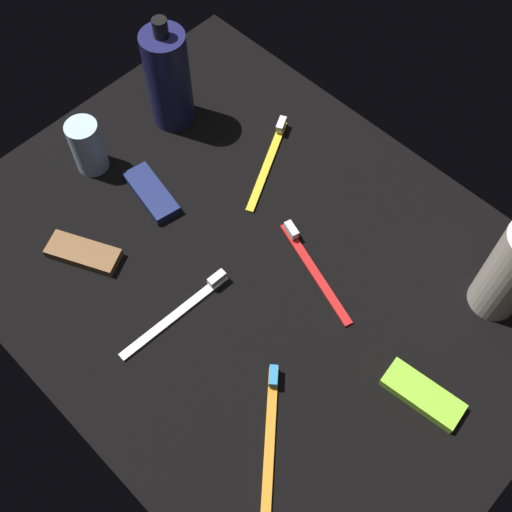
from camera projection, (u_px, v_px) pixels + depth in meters
The scene contains 10 objects.
ground_plane at pixel (256, 269), 91.27cm from camera, with size 84.00×64.00×1.20cm, color black.
lotion_bottle at pixel (168, 78), 97.18cm from camera, with size 6.78×6.78×19.38cm.
deodorant_stick at pixel (87, 146), 95.78cm from camera, with size 4.86×4.86×8.95cm, color silver.
toothbrush_red at pixel (311, 265), 90.16cm from camera, with size 17.51×6.61×2.10cm.
toothbrush_white at pixel (181, 309), 86.78cm from camera, with size 2.24×18.04×2.10cm.
toothbrush_yellow at pixel (269, 158), 99.53cm from camera, with size 9.21×16.60×2.10cm.
toothbrush_orange at pixel (270, 428), 78.84cm from camera, with size 12.62×14.45×2.10cm.
snack_bar_lime at pixel (423, 395), 80.79cm from camera, with size 10.40×4.00×1.50cm, color #8CD133.
snack_bar_brown at pixel (84, 253), 90.96cm from camera, with size 10.40×4.00×1.50cm, color brown.
snack_bar_navy at pixel (152, 193), 96.11cm from camera, with size 10.40×4.00×1.50cm, color navy.
Camera 1 is at (30.56, -31.14, 79.58)cm, focal length 45.11 mm.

